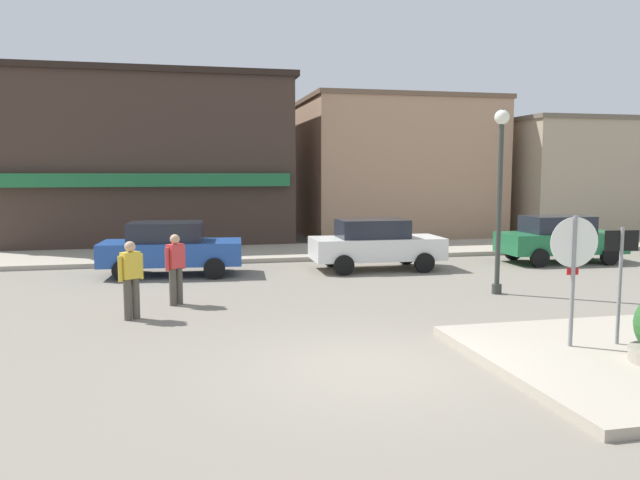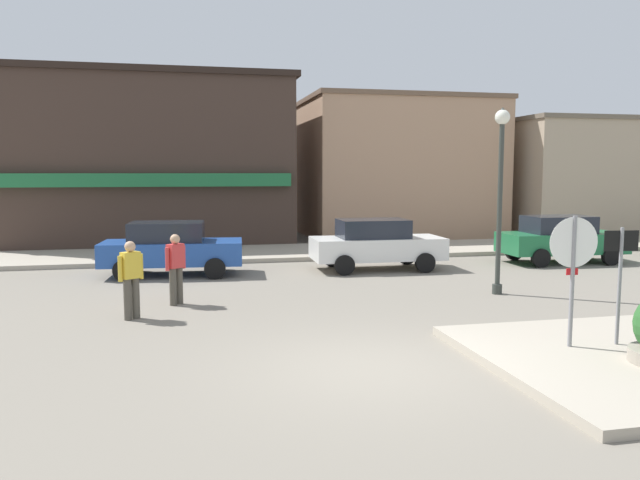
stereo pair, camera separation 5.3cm
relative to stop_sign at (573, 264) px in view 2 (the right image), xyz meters
The scene contains 13 objects.
ground_plane 3.70m from the stop_sign, behind, with size 160.00×160.00×0.00m, color gray.
kerb_far 13.98m from the stop_sign, 104.03° to the left, with size 80.00×4.00×0.15m, color #A89E8C.
stop_sign is the anchor object (origin of this frame).
one_way_sign 0.86m from the stop_sign, ahead, with size 0.60×0.08×2.10m.
lamp_post 5.38m from the stop_sign, 74.36° to the left, with size 0.36×0.36×4.54m.
parked_car_nearest 11.64m from the stop_sign, 124.00° to the left, with size 4.14×2.15×1.56m.
parked_car_second 9.36m from the stop_sign, 92.18° to the left, with size 4.04×1.96×1.56m.
parked_car_third 11.23m from the stop_sign, 57.20° to the left, with size 4.05×1.97×1.56m.
pedestrian_crossing_near 8.36m from the stop_sign, 149.90° to the left, with size 0.51×0.38×1.61m.
pedestrian_crossing_far 8.36m from the stop_sign, 139.45° to the left, with size 0.48×0.42×1.61m.
building_corner_shop 21.24m from the stop_sign, 110.47° to the left, with size 11.74×9.14×6.94m.
building_storefront_left_near 20.16m from the stop_sign, 78.97° to the left, with size 8.81×7.03×6.39m.
building_storefront_left_mid 22.90m from the stop_sign, 55.97° to the left, with size 8.00×7.87×5.49m.
Camera 2 is at (-2.80, -8.90, 3.00)m, focal length 35.00 mm.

